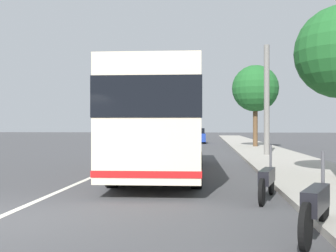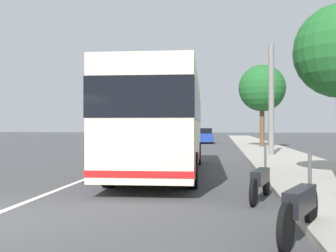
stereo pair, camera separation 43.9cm
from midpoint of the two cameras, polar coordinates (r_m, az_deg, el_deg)
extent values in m
cube|color=#9E998E|center=(17.26, 17.01, -5.49)|extent=(110.00, 3.60, 0.14)
cube|color=silver|center=(17.43, -7.90, -5.65)|extent=(110.00, 0.16, 0.01)
cube|color=beige|center=(14.58, -1.49, 0.67)|extent=(10.91, 2.94, 3.07)
cube|color=black|center=(14.60, -1.49, 2.65)|extent=(10.96, 2.98, 0.97)
cube|color=red|center=(14.62, -1.49, -4.38)|extent=(10.95, 2.97, 0.16)
cylinder|color=black|center=(18.19, -4.17, -3.85)|extent=(1.01, 0.34, 1.00)
cylinder|color=black|center=(18.02, 3.21, -3.89)|extent=(1.01, 0.34, 1.00)
cylinder|color=black|center=(11.39, -8.97, -6.10)|extent=(1.01, 0.34, 1.00)
cylinder|color=black|center=(11.12, 2.92, -6.25)|extent=(1.01, 0.34, 1.00)
cylinder|color=black|center=(7.33, 19.64, -10.77)|extent=(0.64, 0.35, 0.67)
cylinder|color=black|center=(5.84, 16.86, -13.54)|extent=(0.64, 0.35, 0.67)
cube|color=black|center=(6.54, 18.41, -9.86)|extent=(1.16, 0.69, 0.36)
cylinder|color=#4C4C51|center=(7.13, 19.47, -6.20)|extent=(0.06, 0.06, 0.70)
cylinder|color=black|center=(10.39, 13.26, -7.82)|extent=(0.59, 0.24, 0.59)
cylinder|color=black|center=(8.85, 11.77, -9.17)|extent=(0.59, 0.24, 0.59)
cube|color=black|center=(9.58, 12.57, -6.96)|extent=(1.20, 0.55, 0.32)
cylinder|color=#4C4C51|center=(10.21, 13.16, -4.57)|extent=(0.06, 0.06, 0.70)
cube|color=navy|center=(41.38, 3.65, -1.61)|extent=(4.28, 2.09, 0.83)
cube|color=black|center=(41.14, 3.65, -0.67)|extent=(2.27, 1.81, 0.53)
cylinder|color=black|center=(42.75, 2.48, -1.93)|extent=(0.65, 0.26, 0.64)
cylinder|color=black|center=(42.79, 4.71, -1.93)|extent=(0.65, 0.26, 0.64)
cylinder|color=black|center=(39.99, 2.50, -2.06)|extent=(0.65, 0.26, 0.64)
cylinder|color=black|center=(40.04, 4.89, -2.06)|extent=(0.65, 0.26, 0.64)
cube|color=#2D7238|center=(42.21, -4.01, -1.65)|extent=(4.71, 1.93, 0.74)
cube|color=black|center=(42.18, -4.01, -0.81)|extent=(2.55, 1.74, 0.50)
cylinder|color=black|center=(40.56, -3.16, -2.03)|extent=(0.64, 0.23, 0.64)
cylinder|color=black|center=(40.83, -5.52, -2.02)|extent=(0.64, 0.23, 0.64)
cylinder|color=black|center=(43.62, -2.60, -1.90)|extent=(0.64, 0.23, 0.64)
cylinder|color=black|center=(43.87, -4.79, -1.88)|extent=(0.64, 0.23, 0.64)
cube|color=silver|center=(58.08, -0.42, -1.22)|extent=(4.59, 1.89, 0.75)
cube|color=black|center=(58.13, -0.41, -0.56)|extent=(2.47, 1.66, 0.57)
cylinder|color=black|center=(56.55, 0.26, -1.48)|extent=(0.65, 0.25, 0.64)
cylinder|color=black|center=(56.66, -1.30, -1.48)|extent=(0.65, 0.25, 0.64)
cylinder|color=black|center=(59.53, 0.42, -1.41)|extent=(0.65, 0.25, 0.64)
cylinder|color=black|center=(59.63, -1.06, -1.41)|extent=(0.65, 0.25, 0.64)
cube|color=black|center=(60.93, 3.83, -1.14)|extent=(4.01, 1.82, 0.79)
cube|color=black|center=(60.86, 3.83, -0.54)|extent=(2.06, 1.66, 0.50)
cylinder|color=black|center=(62.29, 3.14, -1.35)|extent=(0.64, 0.23, 0.64)
cylinder|color=black|center=(62.23, 4.64, -1.36)|extent=(0.64, 0.23, 0.64)
cylinder|color=black|center=(59.66, 3.00, -1.41)|extent=(0.64, 0.23, 0.64)
cylinder|color=black|center=(59.59, 4.56, -1.41)|extent=(0.64, 0.23, 0.64)
cylinder|color=brown|center=(32.45, 11.90, 0.12)|extent=(0.37, 0.37, 3.62)
sphere|color=#1E5B26|center=(32.59, 11.90, 5.25)|extent=(3.67, 3.67, 3.67)
cylinder|color=slate|center=(23.07, 13.29, 3.48)|extent=(0.31, 0.31, 6.26)
camera|label=1|loc=(0.22, -90.84, 0.00)|focal=42.99mm
camera|label=2|loc=(0.22, 89.16, 0.00)|focal=42.99mm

